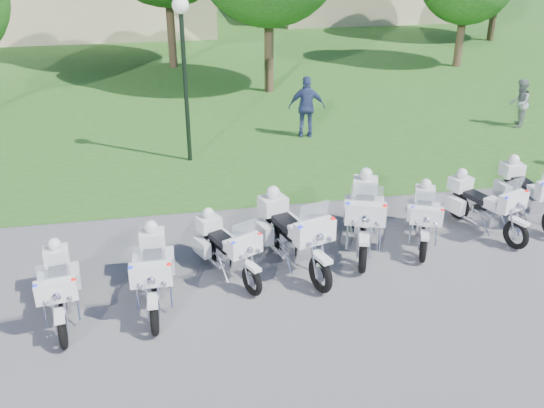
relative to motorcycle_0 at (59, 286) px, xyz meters
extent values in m
plane|color=slate|center=(4.27, 0.62, -0.61)|extent=(100.00, 100.00, 0.00)
cube|color=#295D1D|center=(4.27, 27.62, -0.60)|extent=(100.00, 48.00, 0.01)
torus|color=black|center=(0.12, -0.89, -0.31)|extent=(0.20, 0.62, 0.61)
torus|color=black|center=(-0.09, 0.64, -0.31)|extent=(0.20, 0.62, 0.61)
cube|color=silver|center=(0.12, -0.91, 0.01)|extent=(0.22, 0.42, 0.06)
cube|color=silver|center=(0.09, -0.68, 0.35)|extent=(0.68, 0.30, 0.36)
cube|color=silver|center=(0.09, -0.63, 0.67)|extent=(0.52, 0.18, 0.34)
sphere|color=red|center=(0.39, -0.70, 0.52)|extent=(0.08, 0.08, 0.08)
sphere|color=#1426E5|center=(-0.19, -0.78, 0.52)|extent=(0.08, 0.08, 0.08)
cube|color=silver|center=(0.01, -0.11, -0.20)|extent=(0.37, 0.55, 0.31)
cube|color=silver|center=(0.04, -0.32, 0.12)|extent=(0.35, 0.51, 0.20)
cube|color=black|center=(-0.02, 0.16, 0.10)|extent=(0.38, 0.60, 0.11)
cube|color=silver|center=(0.20, 0.54, -0.15)|extent=(0.23, 0.49, 0.33)
cube|color=silver|center=(-0.34, 0.47, -0.15)|extent=(0.23, 0.49, 0.33)
cube|color=silver|center=(-0.09, 0.67, 0.23)|extent=(0.48, 0.42, 0.29)
sphere|color=silver|center=(-0.09, 0.67, 0.47)|extent=(0.24, 0.24, 0.24)
torus|color=black|center=(1.60, -0.80, -0.28)|extent=(0.14, 0.65, 0.65)
torus|color=black|center=(1.62, 0.85, -0.28)|extent=(0.14, 0.65, 0.65)
cube|color=silver|center=(1.60, -0.82, 0.06)|extent=(0.18, 0.43, 0.07)
cube|color=silver|center=(1.60, -0.58, 0.42)|extent=(0.70, 0.24, 0.39)
cube|color=silver|center=(1.60, -0.52, 0.76)|extent=(0.55, 0.13, 0.37)
sphere|color=red|center=(1.91, -0.64, 0.60)|extent=(0.09, 0.09, 0.09)
sphere|color=#1426E5|center=(1.29, -0.63, 0.60)|extent=(0.09, 0.09, 0.09)
cube|color=silver|center=(1.61, 0.04, -0.17)|extent=(0.34, 0.55, 0.33)
cube|color=silver|center=(1.60, -0.19, 0.17)|extent=(0.32, 0.51, 0.21)
cube|color=black|center=(1.61, 0.33, 0.15)|extent=(0.34, 0.61, 0.12)
cube|color=silver|center=(1.91, 0.70, -0.12)|extent=(0.18, 0.51, 0.35)
cube|color=silver|center=(1.33, 0.71, -0.12)|extent=(0.18, 0.51, 0.35)
cube|color=silver|center=(1.62, 0.88, 0.29)|extent=(0.47, 0.40, 0.31)
sphere|color=silver|center=(1.62, 0.88, 0.54)|extent=(0.25, 0.25, 0.25)
torus|color=black|center=(3.38, 0.03, -0.31)|extent=(0.36, 0.59, 0.60)
torus|color=black|center=(2.74, 1.41, -0.31)|extent=(0.36, 0.59, 0.60)
cube|color=silver|center=(3.38, 0.01, 0.00)|extent=(0.31, 0.42, 0.06)
cube|color=silver|center=(3.29, 0.22, 0.33)|extent=(0.67, 0.46, 0.36)
cube|color=silver|center=(3.27, 0.26, 0.65)|extent=(0.50, 0.31, 0.34)
sphere|color=red|center=(3.57, 0.29, 0.50)|extent=(0.08, 0.08, 0.08)
sphere|color=#1426E5|center=(3.05, 0.05, 0.50)|extent=(0.08, 0.08, 0.08)
cube|color=silver|center=(3.05, 0.73, -0.20)|extent=(0.49, 0.58, 0.30)
cube|color=silver|center=(3.14, 0.54, 0.11)|extent=(0.45, 0.54, 0.20)
cube|color=black|center=(2.94, 0.98, 0.09)|extent=(0.51, 0.63, 0.11)
cube|color=silver|center=(3.04, 1.40, -0.16)|extent=(0.34, 0.49, 0.32)
cube|color=silver|center=(2.55, 1.17, -0.16)|extent=(0.34, 0.49, 0.32)
cube|color=silver|center=(2.73, 1.43, 0.22)|extent=(0.54, 0.50, 0.29)
sphere|color=silver|center=(2.73, 1.43, 0.45)|extent=(0.23, 0.23, 0.23)
torus|color=black|center=(4.65, -0.09, -0.25)|extent=(0.35, 0.73, 0.72)
torus|color=black|center=(4.09, 1.66, -0.25)|extent=(0.35, 0.73, 0.72)
cube|color=silver|center=(4.65, -0.11, 0.13)|extent=(0.33, 0.51, 0.08)
cube|color=silver|center=(4.57, 0.15, 0.53)|extent=(0.82, 0.48, 0.43)
cube|color=silver|center=(4.55, 0.21, 0.91)|extent=(0.62, 0.31, 0.41)
sphere|color=red|center=(4.92, 0.19, 0.73)|extent=(0.10, 0.10, 0.10)
sphere|color=#1426E5|center=(4.26, -0.02, 0.73)|extent=(0.10, 0.10, 0.10)
cube|color=silver|center=(4.36, 0.81, -0.12)|extent=(0.53, 0.69, 0.37)
cube|color=silver|center=(4.44, 0.56, 0.26)|extent=(0.50, 0.64, 0.24)
cube|color=black|center=(4.27, 1.12, 0.24)|extent=(0.55, 0.75, 0.13)
cube|color=silver|center=(4.45, 1.60, -0.07)|extent=(0.35, 0.59, 0.39)
cube|color=silver|center=(3.83, 1.41, -0.07)|extent=(0.35, 0.59, 0.39)
cube|color=silver|center=(4.08, 1.69, 0.39)|extent=(0.62, 0.57, 0.35)
sphere|color=silver|center=(4.08, 1.69, 0.67)|extent=(0.28, 0.28, 0.28)
torus|color=black|center=(5.64, 0.43, -0.24)|extent=(0.37, 0.74, 0.73)
torus|color=black|center=(6.23, 2.19, -0.24)|extent=(0.37, 0.74, 0.73)
cube|color=silver|center=(5.63, 0.40, 0.14)|extent=(0.34, 0.52, 0.08)
cube|color=silver|center=(5.72, 0.66, 0.54)|extent=(0.83, 0.50, 0.44)
cube|color=silver|center=(5.74, 0.73, 0.93)|extent=(0.62, 0.32, 0.41)
sphere|color=red|center=(6.03, 0.49, 0.75)|extent=(0.10, 0.10, 0.10)
sphere|color=#1426E5|center=(5.37, 0.71, 0.75)|extent=(0.10, 0.10, 0.10)
cube|color=silver|center=(5.94, 1.33, -0.11)|extent=(0.55, 0.70, 0.37)
cube|color=silver|center=(5.86, 1.08, 0.27)|extent=(0.51, 0.65, 0.24)
cube|color=black|center=(6.05, 1.64, 0.25)|extent=(0.57, 0.76, 0.13)
cube|color=silver|center=(6.49, 1.93, -0.06)|extent=(0.37, 0.60, 0.39)
cube|color=silver|center=(5.87, 2.14, -0.06)|extent=(0.37, 0.60, 0.39)
cube|color=silver|center=(6.24, 2.22, 0.40)|extent=(0.64, 0.58, 0.35)
sphere|color=silver|center=(6.24, 2.22, 0.69)|extent=(0.28, 0.28, 0.28)
torus|color=black|center=(6.96, 0.56, -0.31)|extent=(0.34, 0.60, 0.60)
torus|color=black|center=(7.54, 1.96, -0.31)|extent=(0.34, 0.60, 0.60)
cube|color=silver|center=(6.96, 0.55, 0.00)|extent=(0.30, 0.42, 0.06)
cube|color=silver|center=(7.04, 0.75, 0.33)|extent=(0.67, 0.44, 0.36)
cube|color=silver|center=(7.06, 0.80, 0.64)|extent=(0.50, 0.29, 0.34)
sphere|color=red|center=(7.28, 0.59, 0.50)|extent=(0.08, 0.08, 0.08)
sphere|color=#1426E5|center=(6.76, 0.81, 0.50)|extent=(0.08, 0.08, 0.08)
cube|color=silver|center=(7.26, 1.28, -0.20)|extent=(0.47, 0.58, 0.30)
cube|color=silver|center=(7.18, 1.08, 0.11)|extent=(0.44, 0.54, 0.20)
cube|color=black|center=(7.36, 1.53, 0.09)|extent=(0.49, 0.63, 0.11)
cube|color=silver|center=(7.74, 1.74, -0.16)|extent=(0.33, 0.49, 0.32)
cube|color=silver|center=(7.24, 1.94, -0.16)|extent=(0.33, 0.49, 0.32)
cube|color=silver|center=(7.55, 1.99, 0.22)|extent=(0.53, 0.49, 0.29)
sphere|color=silver|center=(7.55, 1.99, 0.45)|extent=(0.23, 0.23, 0.23)
torus|color=black|center=(9.09, 0.72, -0.29)|extent=(0.34, 0.64, 0.63)
torus|color=black|center=(8.53, 2.22, -0.29)|extent=(0.34, 0.64, 0.63)
cube|color=silver|center=(9.10, 0.70, 0.04)|extent=(0.31, 0.45, 0.07)
cube|color=silver|center=(9.02, 0.92, 0.39)|extent=(0.72, 0.45, 0.38)
cube|color=silver|center=(9.00, 0.97, 0.72)|extent=(0.54, 0.29, 0.36)
sphere|color=red|center=(9.32, 0.97, 0.57)|extent=(0.09, 0.09, 0.09)
sphere|color=#1426E5|center=(8.75, 0.76, 0.57)|extent=(0.09, 0.09, 0.09)
cube|color=silver|center=(8.80, 1.49, -0.18)|extent=(0.49, 0.61, 0.32)
cube|color=silver|center=(8.88, 1.27, 0.15)|extent=(0.46, 0.57, 0.21)
cube|color=black|center=(8.70, 1.75, 0.13)|extent=(0.51, 0.66, 0.11)
cube|color=silver|center=(8.84, 2.19, -0.13)|extent=(0.33, 0.52, 0.34)
cube|color=silver|center=(8.31, 1.99, -0.13)|extent=(0.33, 0.52, 0.34)
cube|color=silver|center=(8.52, 2.25, 0.26)|extent=(0.56, 0.51, 0.30)
sphere|color=silver|center=(8.52, 2.25, 0.51)|extent=(0.25, 0.25, 0.25)
torus|color=black|center=(10.05, 2.67, -0.28)|extent=(0.16, 0.66, 0.66)
sphere|color=#1426E5|center=(9.80, 1.15, 0.62)|extent=(0.09, 0.09, 0.09)
cube|color=silver|center=(10.09, 1.86, -0.16)|extent=(0.36, 0.57, 0.33)
cube|color=silver|center=(10.10, 1.62, 0.18)|extent=(0.34, 0.53, 0.22)
cube|color=black|center=(10.07, 2.15, 0.16)|extent=(0.36, 0.62, 0.12)
cube|color=silver|center=(10.35, 2.54, -0.11)|extent=(0.20, 0.52, 0.35)
cube|color=silver|center=(9.76, 2.51, -0.11)|extent=(0.20, 0.52, 0.35)
cube|color=silver|center=(10.05, 2.70, 0.30)|extent=(0.49, 0.41, 0.32)
sphere|color=silver|center=(10.05, 2.70, 0.56)|extent=(0.26, 0.26, 0.26)
cylinder|color=black|center=(2.66, 6.99, 1.45)|extent=(0.12, 0.12, 4.11)
sphere|color=white|center=(2.66, 6.99, 3.66)|extent=(0.44, 0.44, 0.44)
cylinder|color=#38281C|center=(2.64, 18.56, 1.45)|extent=(0.36, 0.36, 4.12)
cylinder|color=#38281C|center=(6.18, 13.77, 1.33)|extent=(0.36, 0.36, 3.88)
cylinder|color=#38281C|center=(15.39, 16.40, 0.85)|extent=(0.36, 0.36, 2.91)
cylinder|color=#38281C|center=(19.92, 21.72, 1.26)|extent=(0.36, 0.36, 3.73)
imported|color=gray|center=(13.43, 8.03, 0.18)|extent=(0.94, 0.97, 1.57)
imported|color=navy|center=(6.39, 8.33, 0.35)|extent=(1.19, 0.66, 1.92)
camera|label=1|loc=(2.02, -9.30, 5.85)|focal=40.00mm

